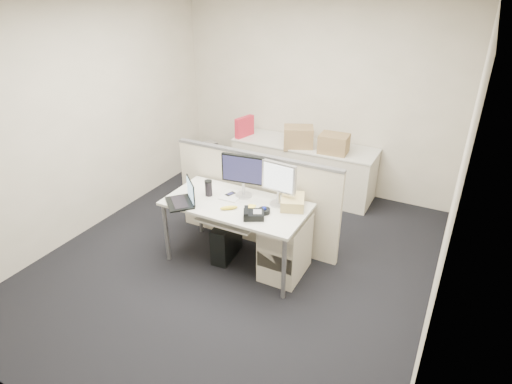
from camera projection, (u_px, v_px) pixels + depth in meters
The scene contains 28 objects.
floor at pixel (238, 261), 4.79m from camera, with size 4.00×4.50×0.01m, color black.
wall_back at pixel (315, 96), 5.95m from camera, with size 4.00×0.02×2.70m, color beige.
wall_front at pixel (35, 277), 2.39m from camera, with size 4.00×0.02×2.70m, color beige.
wall_left at pixel (86, 119), 4.99m from camera, with size 0.02×4.50×2.70m, color beige.
wall_right at pixel (456, 190), 3.35m from camera, with size 0.02×4.50×2.70m, color beige.
desk at pixel (236, 209), 4.48m from camera, with size 1.50×0.75×0.73m.
keyboard_tray at pixel (228, 220), 4.36m from camera, with size 0.62×0.32×0.02m, color silver.
drawer_pedestal at pixel (285, 247), 4.45m from camera, with size 0.40×0.55×0.65m, color beige.
cubicle_partition at pixel (256, 201), 4.89m from camera, with size 2.00×0.06×1.10m, color beige.
back_counter at pixel (303, 169), 6.15m from camera, with size 2.00×0.60×0.72m, color beige.
monitor_main at pixel (243, 176), 4.49m from camera, with size 0.47×0.18×0.47m, color black.
monitor_small at pixel (279, 184), 4.33m from camera, with size 0.38×0.19×0.46m, color #B7B7BC.
laptop at pixel (179, 193), 4.38m from camera, with size 0.34×0.25×0.25m, color black.
trackball at pixel (264, 211), 4.26m from camera, with size 0.12×0.12×0.05m, color black.
desk_phone at pixel (254, 215), 4.17m from camera, with size 0.20×0.16×0.06m, color black.
paper_stack at pixel (232, 196), 4.59m from camera, with size 0.20×0.26×0.01m, color silver.
sticky_pad at pixel (251, 207), 4.38m from camera, with size 0.08×0.08×0.01m, color yellow.
travel_mug at pixel (209, 189), 4.57m from camera, with size 0.08×0.08×0.16m, color black.
banana at pixel (229, 208), 4.32m from camera, with size 0.18×0.05×0.04m, color #FFF942.
cellphone at pixel (230, 194), 4.62m from camera, with size 0.06×0.11×0.02m, color black.
manila_folders at pixel (293, 202), 4.36m from camera, with size 0.23×0.30×0.11m, color tan.
keyboard at pixel (234, 218), 4.36m from camera, with size 0.44×0.16×0.02m, color black.
pc_tower_desk at pixel (227, 240), 4.77m from camera, with size 0.18×0.46×0.43m, color black.
pc_tower_spare_dark at pixel (236, 162), 6.78m from camera, with size 0.17×0.41×0.39m, color black.
pc_tower_spare_silver at pixel (203, 158), 6.86m from camera, with size 0.20×0.49×0.46m, color #B7B7BC.
cardboard_box_left at pixel (298, 137), 5.84m from camera, with size 0.40×0.30×0.30m, color #866141.
cardboard_box_right at pixel (334, 144), 5.64m from camera, with size 0.37×0.29×0.27m, color #866141.
red_binder at pixel (245, 127), 6.20m from camera, with size 0.08×0.33×0.31m, color #B71D30.
Camera 1 is at (1.98, -3.38, 2.86)m, focal length 30.00 mm.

